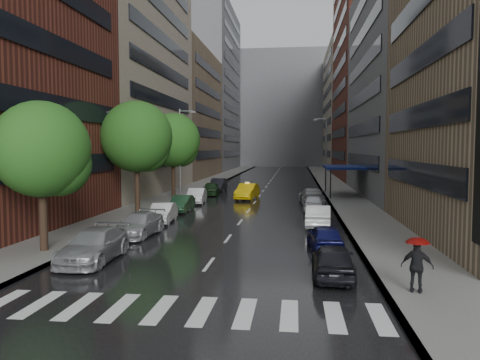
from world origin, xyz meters
name	(u,v)px	position (x,y,z in m)	size (l,w,h in m)	color
ground	(189,291)	(0.00, 0.00, 0.00)	(220.00, 220.00, 0.00)	gray
road	(268,184)	(0.00, 50.00, 0.01)	(14.00, 140.00, 0.01)	black
sidewalk_left	(206,183)	(-9.00, 50.00, 0.07)	(4.00, 140.00, 0.15)	gray
sidewalk_right	(332,185)	(9.00, 50.00, 0.07)	(4.00, 140.00, 0.15)	gray
crosswalk	(181,310)	(0.20, -2.00, 0.01)	(13.15, 2.80, 0.01)	silver
buildings_left	(179,82)	(-15.00, 58.79, 15.99)	(8.00, 108.00, 38.00)	maroon
buildings_right	(370,83)	(15.00, 56.70, 15.03)	(8.05, 109.10, 36.00)	#937A5B
building_far	(282,110)	(0.00, 118.00, 16.00)	(40.00, 14.00, 32.00)	slate
tree_near	(41,150)	(-8.60, 5.25, 5.18)	(4.76, 4.76, 7.58)	#382619
tree_mid	(137,137)	(-8.60, 19.25, 6.12)	(5.61, 5.61, 8.94)	#382619
tree_far	(173,140)	(-8.60, 30.32, 6.03)	(5.52, 5.52, 8.81)	#382619
taxi	(247,191)	(-0.99, 30.64, 0.80)	(1.69, 4.85, 1.60)	yellow
parked_cars_left	(180,204)	(-5.40, 20.18, 0.72)	(2.26, 40.05, 1.52)	gray
parked_cars_right	(317,212)	(5.40, 16.74, 0.72)	(2.52, 30.02, 1.51)	black
ped_red_umbrella	(417,260)	(8.16, 0.36, 1.33)	(1.18, 0.82, 2.01)	black
street_lamp_left	(181,151)	(-7.72, 30.00, 4.89)	(1.74, 0.22, 9.00)	gray
street_lamp_right	(325,150)	(7.72, 45.00, 4.89)	(1.74, 0.22, 9.00)	gray
awning	(343,167)	(8.98, 35.00, 3.13)	(4.00, 8.00, 3.12)	navy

